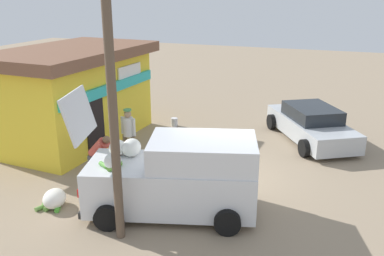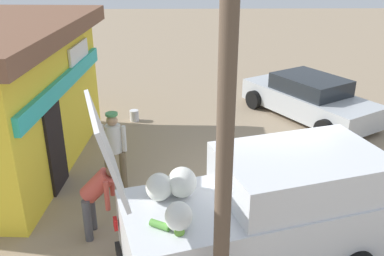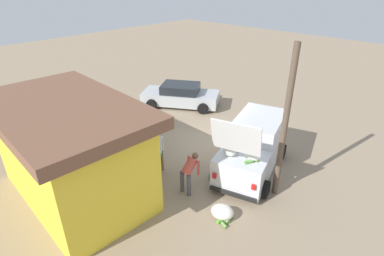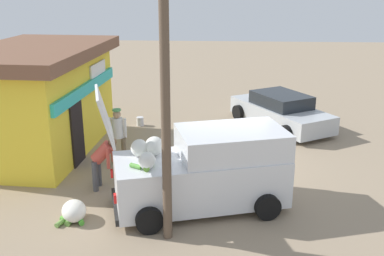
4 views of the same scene
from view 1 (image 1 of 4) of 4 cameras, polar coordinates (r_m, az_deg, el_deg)
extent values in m
plane|color=gray|center=(12.77, 4.00, -6.43)|extent=(60.00, 60.00, 0.00)
cube|color=yellow|center=(15.78, -15.88, 3.72)|extent=(5.83, 3.45, 3.07)
cube|color=#2DB7B2|center=(14.67, -11.08, 5.47)|extent=(5.39, 0.40, 0.36)
cube|color=black|center=(14.19, -13.20, 0.06)|extent=(0.90, 0.11, 2.00)
cube|color=white|center=(15.64, -8.63, 7.55)|extent=(1.50, 0.14, 0.60)
cube|color=brown|center=(15.45, -16.45, 9.91)|extent=(6.49, 4.10, 0.38)
cube|color=silver|center=(10.42, -2.89, -7.85)|extent=(2.87, 4.47, 1.16)
cube|color=silver|center=(9.99, 1.52, -3.35)|extent=(2.36, 2.94, 0.65)
cube|color=black|center=(10.03, 8.59, -3.68)|extent=(1.47, 0.50, 0.50)
cube|color=silver|center=(10.27, -15.42, 1.78)|extent=(1.63, 0.79, 1.12)
ellipsoid|color=silver|center=(10.75, -10.28, -2.73)|extent=(0.50, 0.42, 0.42)
ellipsoid|color=silver|center=(10.65, -8.38, -2.69)|extent=(0.56, 0.46, 0.46)
ellipsoid|color=silver|center=(10.00, -10.94, -4.51)|extent=(0.47, 0.39, 0.39)
cylinder|color=#5E9631|center=(9.98, -11.14, -5.31)|extent=(0.26, 0.18, 0.15)
cylinder|color=#5EA842|center=(10.18, -12.17, -5.02)|extent=(0.24, 0.31, 0.11)
cylinder|color=#6DB443|center=(10.12, -10.45, -4.89)|extent=(0.30, 0.26, 0.16)
cube|color=black|center=(11.09, -13.88, -9.59)|extent=(1.64, 0.55, 0.16)
cube|color=red|center=(10.26, -15.34, -8.63)|extent=(0.15, 0.10, 0.20)
cube|color=red|center=(11.44, -13.11, -5.52)|extent=(0.15, 0.10, 0.20)
cylinder|color=black|center=(9.73, 4.93, -12.92)|extent=(0.39, 0.66, 0.63)
cylinder|color=black|center=(11.41, 4.84, -7.89)|extent=(0.39, 0.66, 0.63)
cylinder|color=black|center=(10.07, -11.68, -12.10)|extent=(0.39, 0.66, 0.63)
cylinder|color=black|center=(11.70, -9.19, -7.37)|extent=(0.39, 0.66, 0.63)
cube|color=#B2B7BC|center=(16.06, 16.11, 0.09)|extent=(4.68, 3.80, 0.66)
cube|color=#1E2328|center=(15.90, 16.29, 2.05)|extent=(2.61, 2.42, 0.48)
cylinder|color=black|center=(17.81, 16.64, 1.18)|extent=(0.63, 0.51, 0.61)
cylinder|color=black|center=(17.03, 10.98, 0.85)|extent=(0.63, 0.51, 0.61)
cylinder|color=black|center=(15.36, 21.67, -2.12)|extent=(0.63, 0.51, 0.61)
cylinder|color=black|center=(14.46, 15.33, -2.71)|extent=(0.63, 0.51, 0.61)
cylinder|color=#726047|center=(13.85, -9.23, -2.63)|extent=(0.15, 0.15, 0.87)
cylinder|color=#726047|center=(13.65, -8.12, -2.89)|extent=(0.15, 0.15, 0.87)
cylinder|color=silver|center=(13.50, -8.83, 0.18)|extent=(0.39, 0.39, 0.62)
sphere|color=tan|center=(13.37, -8.92, 1.92)|extent=(0.24, 0.24, 0.24)
cylinder|color=#4C9959|center=(13.33, -8.95, 2.49)|extent=(0.26, 0.26, 0.05)
cylinder|color=silver|center=(13.64, -9.62, 0.40)|extent=(0.09, 0.09, 0.59)
cylinder|color=silver|center=(13.35, -8.02, 0.09)|extent=(0.09, 0.09, 0.59)
cylinder|color=#4C4C51|center=(12.65, -12.95, -5.04)|extent=(0.15, 0.15, 0.84)
cylinder|color=#4C4C51|center=(12.40, -13.83, -5.61)|extent=(0.15, 0.15, 0.84)
cylinder|color=#CC4C3F|center=(12.18, -12.81, -2.74)|extent=(0.35, 0.66, 0.67)
sphere|color=brown|center=(11.92, -11.78, -1.60)|extent=(0.23, 0.23, 0.23)
cylinder|color=#CC4C3F|center=(12.28, -11.37, -2.80)|extent=(0.09, 0.09, 0.56)
cylinder|color=#CC4C3F|center=(11.91, -12.61, -3.57)|extent=(0.09, 0.09, 0.56)
ellipsoid|color=silver|center=(11.42, -18.53, -9.25)|extent=(0.89, 0.79, 0.48)
cylinder|color=#659E41|center=(11.41, -19.22, -10.34)|extent=(0.31, 0.18, 0.14)
cylinder|color=green|center=(11.30, -18.12, -10.52)|extent=(0.32, 0.25, 0.13)
cylinder|color=#5CB53A|center=(11.54, -19.33, -10.04)|extent=(0.17, 0.32, 0.12)
cylinder|color=#6A9B46|center=(11.47, -20.37, -10.36)|extent=(0.26, 0.18, 0.12)
cylinder|color=silver|center=(17.14, -2.47, 0.83)|extent=(0.28, 0.28, 0.34)
cylinder|color=brown|center=(8.77, -10.77, 0.23)|extent=(0.20, 0.20, 5.35)
camera|label=2|loc=(5.68, -38.63, 10.17)|focal=39.15mm
camera|label=3|loc=(13.35, -58.33, 17.55)|focal=28.46mm
camera|label=4|loc=(3.67, -94.58, -0.98)|focal=41.98mm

